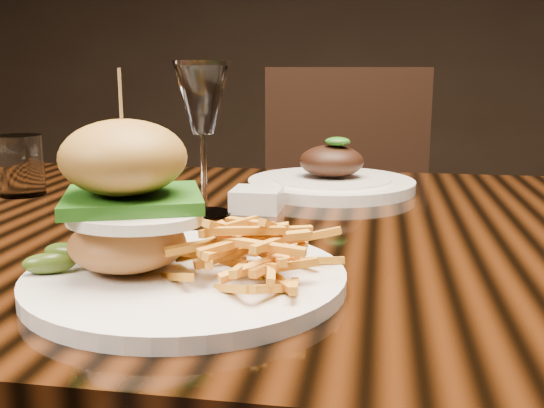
% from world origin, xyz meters
% --- Properties ---
extents(dining_table, '(1.60, 0.90, 0.75)m').
position_xyz_m(dining_table, '(0.00, 0.00, 0.67)').
color(dining_table, black).
rests_on(dining_table, ground).
extents(burger_plate, '(0.30, 0.30, 0.20)m').
position_xyz_m(burger_plate, '(-0.07, -0.25, 0.80)').
color(burger_plate, silver).
rests_on(burger_plate, dining_table).
extents(ramekin, '(0.09, 0.09, 0.03)m').
position_xyz_m(ramekin, '(-0.05, 0.07, 0.77)').
color(ramekin, silver).
rests_on(ramekin, dining_table).
extents(wine_glass, '(0.08, 0.08, 0.21)m').
position_xyz_m(wine_glass, '(-0.12, 0.03, 0.90)').
color(wine_glass, white).
rests_on(wine_glass, dining_table).
extents(water_tumbler, '(0.07, 0.07, 0.10)m').
position_xyz_m(water_tumbler, '(-0.45, 0.12, 0.80)').
color(water_tumbler, white).
rests_on(water_tumbler, dining_table).
extents(far_dish, '(0.28, 0.28, 0.09)m').
position_xyz_m(far_dish, '(0.04, 0.25, 0.77)').
color(far_dish, silver).
rests_on(far_dish, dining_table).
extents(chair_far, '(0.53, 0.53, 0.95)m').
position_xyz_m(chair_far, '(0.04, 0.89, 0.54)').
color(chair_far, black).
rests_on(chair_far, ground).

